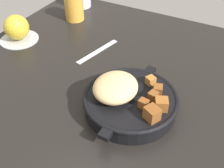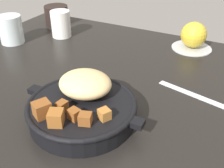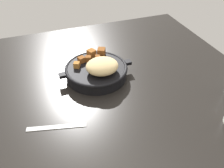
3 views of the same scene
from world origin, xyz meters
The scene contains 3 objects.
ground_plane centered at (0.00, 0.00, -1.20)cm, with size 108.32×100.21×2.40cm, color black.
cast_iron_skillet centered at (1.05, -5.46, 3.31)cm, with size 27.18×22.88×9.02cm.
butter_knife centered at (19.50, 14.11, 0.18)cm, with size 17.29×1.60×0.36cm, color silver.
Camera 3 is at (20.70, 65.49, 54.08)cm, focal length 39.38 mm.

